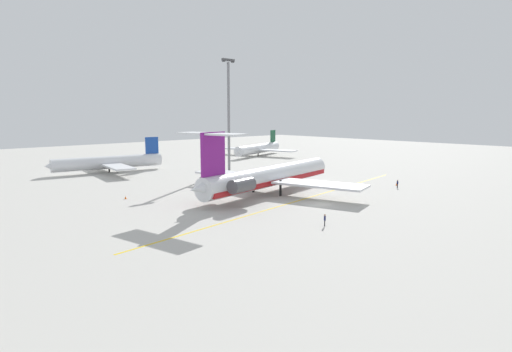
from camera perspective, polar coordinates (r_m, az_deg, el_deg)
ground at (r=73.98m, az=8.57°, el=-3.72°), size 322.55×322.55×0.00m
main_jetliner at (r=81.64m, az=1.44°, el=-0.07°), size 42.40×37.68×12.39m
airliner_mid_left at (r=117.90m, az=-19.35°, el=1.70°), size 29.40×29.20×8.79m
airliner_mid_right at (r=153.53m, az=0.14°, el=3.64°), size 28.86×28.91×8.79m
ground_crew_near_nose at (r=59.77m, az=9.13°, el=-5.61°), size 0.29×0.36×1.69m
ground_crew_near_tail at (r=93.44m, az=18.30°, el=-0.85°), size 0.27×0.42×1.68m
safety_cone_nose at (r=80.92m, az=-16.96°, el=-2.75°), size 0.40×0.40×0.55m
safety_cone_wingtip at (r=96.60m, az=18.19°, el=-1.03°), size 0.40×0.40×0.55m
taxiway_centreline at (r=77.68m, az=6.28°, el=-3.09°), size 76.96×11.24×0.01m
light_mast at (r=113.96m, az=-3.66°, el=8.61°), size 4.00×0.70×29.18m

